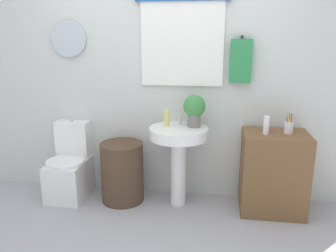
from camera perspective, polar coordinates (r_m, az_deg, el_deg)
The scene contains 10 objects.
back_wall at distance 3.41m, azimuth -0.46°, elevation 9.67°, with size 4.40×0.18×2.60m.
toilet at distance 3.68m, azimuth -16.06°, elevation -6.85°, with size 0.38×0.51×0.78m.
laundry_hamper at distance 3.46m, azimuth -7.69°, elevation -7.67°, with size 0.42×0.42×0.60m, color #4C3828.
pedestal_sink at distance 3.24m, azimuth 1.77°, elevation -3.35°, with size 0.56×0.56×0.78m.
faucet at distance 3.29m, azimuth 2.04°, elevation 1.10°, with size 0.03×0.03×0.10m, color silver.
wooden_cabinet at distance 3.35m, azimuth 17.24°, elevation -7.49°, with size 0.59×0.44×0.77m, color brown.
soap_bottle at distance 3.23m, azimuth -0.20°, elevation 1.37°, with size 0.05×0.05×0.16m, color #DBD166.
potted_plant at distance 3.20m, azimuth 4.44°, elevation 2.96°, with size 0.21×0.21×0.30m.
lotion_bottle at distance 3.15m, azimuth 16.17°, elevation 0.13°, with size 0.05×0.05×0.17m, color white.
toothbrush_cup at distance 3.25m, azimuth 19.57°, elevation -0.22°, with size 0.08×0.08×0.19m.
Camera 1 is at (0.51, -2.21, 1.64)m, focal length 36.33 mm.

